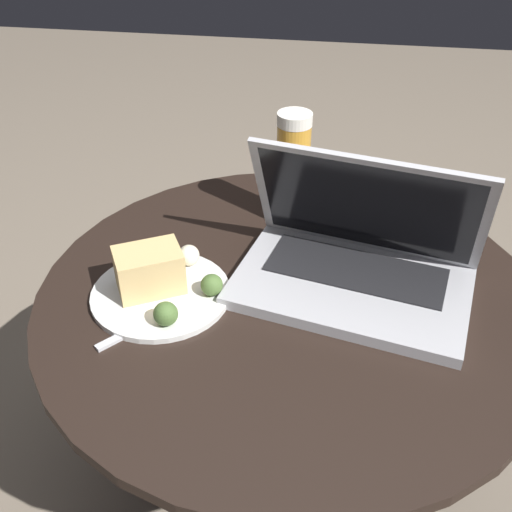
{
  "coord_description": "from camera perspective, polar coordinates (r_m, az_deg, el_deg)",
  "views": [
    {
      "loc": [
        0.06,
        -0.7,
        1.05
      ],
      "look_at": [
        -0.05,
        -0.02,
        0.55
      ],
      "focal_mm": 42.0,
      "sensor_mm": 36.0,
      "label": 1
    }
  ],
  "objects": [
    {
      "name": "fork",
      "position": [
        0.87,
        -8.84,
        -5.57
      ],
      "size": [
        0.13,
        0.15,
        0.01
      ],
      "color": "silver",
      "rests_on": "table"
    },
    {
      "name": "ground_plane",
      "position": [
        1.27,
        2.36,
        -20.48
      ],
      "size": [
        6.0,
        6.0,
        0.0
      ],
      "primitive_type": "plane",
      "color": "#726656"
    },
    {
      "name": "table",
      "position": [
        0.99,
        2.86,
        -8.87
      ],
      "size": [
        0.76,
        0.76,
        0.48
      ],
      "color": "black",
      "rests_on": "ground_plane"
    },
    {
      "name": "laptop",
      "position": [
        0.9,
        9.53,
        -0.35
      ],
      "size": [
        0.38,
        0.28,
        0.21
      ],
      "color": "#B2B2B7",
      "rests_on": "table"
    },
    {
      "name": "snack_plate",
      "position": [
        0.89,
        -9.22,
        -2.45
      ],
      "size": [
        0.21,
        0.21,
        0.07
      ],
      "color": "silver",
      "rests_on": "table"
    },
    {
      "name": "beer_glass",
      "position": [
        1.02,
        3.52,
        8.24
      ],
      "size": [
        0.06,
        0.06,
        0.2
      ],
      "color": "gold",
      "rests_on": "table"
    }
  ]
}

